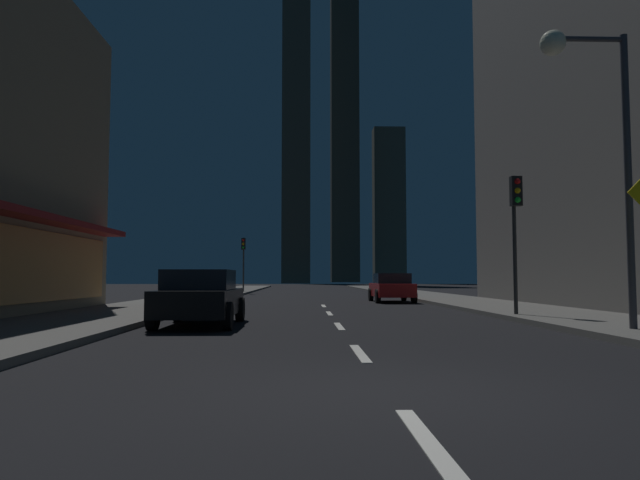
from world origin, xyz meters
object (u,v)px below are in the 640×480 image
(fire_hydrant_far_left, at_px, (194,295))
(street_lamp_right, at_px, (589,105))
(traffic_light_near_right, at_px, (516,213))
(traffic_light_far_left, at_px, (243,252))
(car_parked_near, at_px, (200,297))
(car_parked_far, at_px, (391,287))

(fire_hydrant_far_left, xyz_separation_m, street_lamp_right, (11.28, -14.42, 4.61))
(fire_hydrant_far_left, relative_size, traffic_light_near_right, 0.16)
(fire_hydrant_far_left, bearing_deg, street_lamp_right, -51.96)
(traffic_light_far_left, xyz_separation_m, street_lamp_right, (10.88, -32.66, 1.87))
(fire_hydrant_far_left, bearing_deg, car_parked_near, -78.74)
(fire_hydrant_far_left, xyz_separation_m, traffic_light_near_right, (11.40, -9.61, 2.74))
(car_parked_near, distance_m, street_lamp_right, 10.37)
(car_parked_near, relative_size, traffic_light_near_right, 1.01)
(car_parked_near, height_order, traffic_light_near_right, traffic_light_near_right)
(traffic_light_near_right, bearing_deg, street_lamp_right, -91.43)
(car_parked_far, relative_size, traffic_light_near_right, 1.01)
(car_parked_near, height_order, fire_hydrant_far_left, car_parked_near)
(traffic_light_far_left, bearing_deg, fire_hydrant_far_left, -91.26)
(fire_hydrant_far_left, height_order, traffic_light_near_right, traffic_light_near_right)
(car_parked_near, distance_m, car_parked_far, 15.73)
(fire_hydrant_far_left, bearing_deg, traffic_light_far_left, 88.74)
(traffic_light_near_right, relative_size, street_lamp_right, 0.64)
(traffic_light_near_right, bearing_deg, car_parked_far, 98.97)
(car_parked_far, distance_m, traffic_light_near_right, 12.44)
(fire_hydrant_far_left, bearing_deg, car_parked_far, 14.35)
(street_lamp_right, bearing_deg, car_parked_near, 162.30)
(car_parked_near, xyz_separation_m, fire_hydrant_far_left, (-2.30, 11.55, -0.29))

